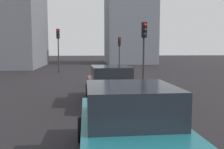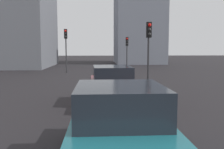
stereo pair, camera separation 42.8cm
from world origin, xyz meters
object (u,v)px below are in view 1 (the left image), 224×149
object	(u,v)px
car_teal_second	(129,127)
traffic_light_near_left	(144,41)
traffic_light_far_left	(58,41)
traffic_light_near_right	(119,46)
car_maroon_lead	(110,85)

from	to	relation	value
car_teal_second	traffic_light_near_left	size ratio (longest dim) A/B	1.06
car_teal_second	traffic_light_far_left	size ratio (longest dim) A/B	0.99
traffic_light_near_left	traffic_light_near_right	size ratio (longest dim) A/B	1.10
car_maroon_lead	traffic_light_near_left	distance (m)	5.04
car_maroon_lead	traffic_light_far_left	xyz separation A→B (m)	(13.55, 3.57, 2.23)
car_maroon_lead	traffic_light_far_left	distance (m)	14.19
car_maroon_lead	traffic_light_near_left	bearing A→B (deg)	-33.27
car_teal_second	traffic_light_near_right	distance (m)	21.41
traffic_light_near_left	car_teal_second	bearing A→B (deg)	-20.63
traffic_light_near_left	traffic_light_far_left	xyz separation A→B (m)	(9.62, 5.99, 0.20)
traffic_light_near_left	traffic_light_near_right	bearing A→B (deg)	173.89
car_teal_second	traffic_light_near_right	bearing A→B (deg)	-7.40
car_maroon_lead	traffic_light_near_left	xyz separation A→B (m)	(3.94, -2.41, 2.03)
car_teal_second	traffic_light_far_left	xyz separation A→B (m)	(19.42, 3.37, 2.21)
car_maroon_lead	traffic_light_near_left	world-z (taller)	traffic_light_near_left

